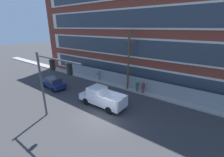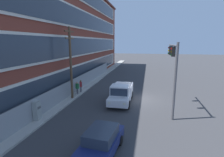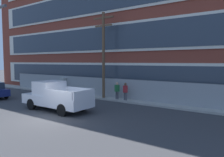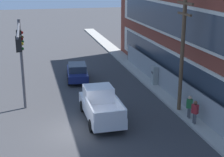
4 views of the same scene
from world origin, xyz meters
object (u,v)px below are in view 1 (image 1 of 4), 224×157
(pedestrian_near_cabinet, at_px, (143,87))
(pedestrian_by_fence, at_px, (137,86))
(utility_pole_near_corner, at_px, (128,59))
(pickup_truck_white, at_px, (101,97))
(sedan_navy, at_px, (53,83))
(traffic_signal_mast, at_px, (50,75))
(electrical_cabinet, at_px, (98,76))

(pedestrian_near_cabinet, xyz_separation_m, pedestrian_by_fence, (-0.93, 0.08, 0.00))
(utility_pole_near_corner, bearing_deg, pedestrian_by_fence, 0.68)
(pickup_truck_white, height_order, pedestrian_near_cabinet, pickup_truck_white)
(sedan_navy, distance_m, pedestrian_near_cabinet, 12.90)
(sedan_navy, distance_m, pedestrian_by_fence, 12.11)
(pickup_truck_white, distance_m, pedestrian_by_fence, 5.87)
(traffic_signal_mast, height_order, pedestrian_near_cabinet, traffic_signal_mast)
(electrical_cabinet, xyz_separation_m, pedestrian_by_fence, (7.43, -0.37, 0.11))
(sedan_navy, relative_size, electrical_cabinet, 2.58)
(traffic_signal_mast, xyz_separation_m, pedestrian_by_fence, (3.16, 10.52, -3.57))
(traffic_signal_mast, relative_size, pedestrian_by_fence, 3.79)
(sedan_navy, relative_size, pedestrian_near_cabinet, 2.65)
(traffic_signal_mast, bearing_deg, electrical_cabinet, 111.42)
(traffic_signal_mast, relative_size, pedestrian_near_cabinet, 3.79)
(traffic_signal_mast, relative_size, pickup_truck_white, 1.14)
(electrical_cabinet, distance_m, pedestrian_near_cabinet, 8.37)
(pedestrian_by_fence, bearing_deg, utility_pole_near_corner, -179.32)
(electrical_cabinet, xyz_separation_m, pedestrian_near_cabinet, (8.36, -0.45, 0.11))
(pickup_truck_white, height_order, electrical_cabinet, pickup_truck_white)
(sedan_navy, xyz_separation_m, electrical_cabinet, (3.16, 6.24, 0.07))
(pedestrian_by_fence, bearing_deg, pedestrian_near_cabinet, -4.89)
(sedan_navy, xyz_separation_m, pedestrian_near_cabinet, (11.52, 5.80, 0.18))
(electrical_cabinet, bearing_deg, sedan_navy, -116.87)
(electrical_cabinet, bearing_deg, utility_pole_near_corner, -3.73)
(traffic_signal_mast, distance_m, utility_pole_near_corner, 10.63)
(electrical_cabinet, relative_size, pedestrian_by_fence, 1.03)
(sedan_navy, xyz_separation_m, utility_pole_near_corner, (9.08, 5.86, 3.61))
(sedan_navy, bearing_deg, pickup_truck_white, 1.47)
(sedan_navy, bearing_deg, pedestrian_near_cabinet, 26.71)
(utility_pole_near_corner, height_order, pedestrian_by_fence, utility_pole_near_corner)
(pedestrian_near_cabinet, relative_size, pedestrian_by_fence, 1.00)
(electrical_cabinet, height_order, pedestrian_by_fence, electrical_cabinet)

